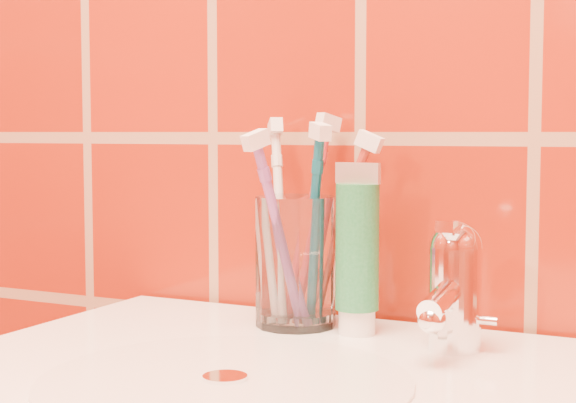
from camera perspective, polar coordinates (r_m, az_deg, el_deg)
The scene contains 8 objects.
glass_tumbler at distance 0.90m, azimuth 0.51°, elevation -3.89°, with size 0.08×0.08×0.13m, color white.
toothpaste_tube at distance 0.87m, azimuth 4.50°, elevation -3.43°, with size 0.05×0.04×0.17m.
faucet at distance 0.81m, azimuth 10.69°, elevation -5.11°, with size 0.05×0.11×0.12m.
toothbrush_0 at distance 0.89m, azimuth 1.61°, elevation -1.70°, with size 0.05×0.04×0.21m, color #0C546A, non-canonical shape.
toothbrush_1 at distance 0.93m, azimuth -0.52°, elevation -1.30°, with size 0.06×0.08×0.22m, color silver, non-canonical shape.
toothbrush_2 at distance 0.92m, azimuth 1.36°, elevation -1.18°, with size 0.05×0.07×0.22m, color #A82429, non-canonical shape.
toothbrush_3 at distance 0.87m, azimuth -0.52°, elevation -2.10°, with size 0.05×0.08×0.21m, color #824798, non-canonical shape.
toothbrush_4 at distance 0.89m, azimuth 2.99°, elevation -1.98°, with size 0.10×0.02×0.20m, color #B33526, non-canonical shape.
Camera 1 is at (0.35, 0.32, 1.05)m, focal length 55.00 mm.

